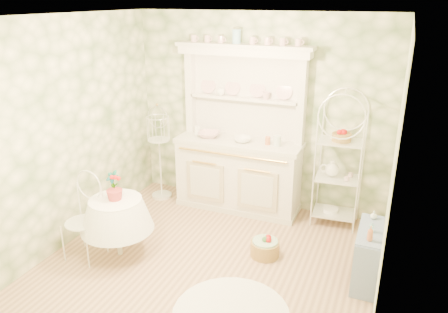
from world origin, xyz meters
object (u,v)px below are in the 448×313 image
at_px(side_shelf, 368,256).
at_px(cafe_chair, 83,221).
at_px(birdcage_stand, 159,150).
at_px(kitchen_dresser, 239,131).
at_px(bakers_rack, 339,162).
at_px(floor_basket, 265,247).
at_px(round_table, 118,227).

bearing_deg(side_shelf, cafe_chair, -159.35).
bearing_deg(birdcage_stand, kitchen_dresser, 5.68).
xyz_separation_m(bakers_rack, floor_basket, (-0.62, -1.11, -0.76)).
bearing_deg(kitchen_dresser, side_shelf, -30.70).
xyz_separation_m(kitchen_dresser, round_table, (-0.86, -1.69, -0.78)).
xyz_separation_m(cafe_chair, floor_basket, (1.92, 0.81, -0.35)).
bearing_deg(round_table, kitchen_dresser, 63.20).
bearing_deg(round_table, birdcage_stand, 102.17).
xyz_separation_m(side_shelf, birdcage_stand, (-3.07, 1.00, 0.46)).
distance_m(cafe_chair, floor_basket, 2.12).
relative_size(cafe_chair, birdcage_stand, 0.62).
xyz_separation_m(side_shelf, round_table, (-2.74, -0.58, 0.07)).
bearing_deg(side_shelf, floor_basket, -175.74).
height_order(kitchen_dresser, round_table, kitchen_dresser).
bearing_deg(round_table, bakers_rack, 38.02).
distance_m(side_shelf, round_table, 2.80).
xyz_separation_m(cafe_chair, birdcage_stand, (-0.01, 1.77, 0.29)).
bearing_deg(side_shelf, bakers_rack, 120.71).
relative_size(round_table, floor_basket, 2.06).
xyz_separation_m(kitchen_dresser, side_shelf, (1.88, -1.12, -0.85)).
height_order(round_table, floor_basket, round_table).
height_order(kitchen_dresser, floor_basket, kitchen_dresser).
distance_m(side_shelf, floor_basket, 1.16).
bearing_deg(birdcage_stand, side_shelf, -17.98).
bearing_deg(birdcage_stand, cafe_chair, -89.68).
bearing_deg(birdcage_stand, bakers_rack, 3.56).
xyz_separation_m(bakers_rack, cafe_chair, (-2.55, -1.93, -0.41)).
bearing_deg(cafe_chair, side_shelf, 17.03).
xyz_separation_m(kitchen_dresser, birdcage_stand, (-1.19, -0.12, -0.39)).
bearing_deg(bakers_rack, side_shelf, -69.70).
xyz_separation_m(bakers_rack, round_table, (-2.22, -1.73, -0.51)).
distance_m(side_shelf, birdcage_stand, 3.26).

